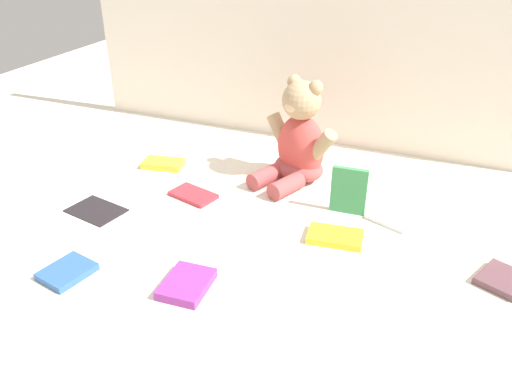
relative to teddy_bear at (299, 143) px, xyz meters
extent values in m
plane|color=silver|center=(-0.01, -0.19, -0.11)|extent=(3.20, 3.20, 0.00)
cube|color=silver|center=(-0.01, 0.30, 0.18)|extent=(1.63, 0.03, 0.57)
ellipsoid|color=#D84C47|center=(0.00, 0.01, -0.01)|extent=(0.17, 0.15, 0.19)
ellipsoid|color=#B24C4C|center=(0.00, 0.00, -0.07)|extent=(0.18, 0.17, 0.07)
sphere|color=tan|center=(0.00, 0.00, 0.12)|extent=(0.14, 0.14, 0.10)
ellipsoid|color=beige|center=(-0.01, -0.03, 0.11)|extent=(0.05, 0.05, 0.03)
sphere|color=tan|center=(-0.03, 0.03, 0.16)|extent=(0.05, 0.05, 0.04)
sphere|color=tan|center=(0.04, 0.00, 0.16)|extent=(0.05, 0.05, 0.04)
cylinder|color=tan|center=(-0.07, 0.03, 0.02)|extent=(0.09, 0.07, 0.10)
cylinder|color=tan|center=(0.07, -0.02, 0.02)|extent=(0.09, 0.07, 0.10)
cylinder|color=#B24C4C|center=(-0.07, -0.07, -0.08)|extent=(0.08, 0.11, 0.05)
cylinder|color=#B24C4C|center=(0.00, -0.10, -0.08)|extent=(0.08, 0.11, 0.05)
cube|color=yellow|center=(-0.39, -0.08, -0.10)|extent=(0.13, 0.09, 0.02)
cube|color=#C22D39|center=(-0.22, -0.21, -0.10)|extent=(0.14, 0.10, 0.01)
cube|color=#3B9356|center=(0.17, -0.13, -0.05)|extent=(0.09, 0.02, 0.12)
cube|color=brown|center=(0.54, -0.28, -0.10)|extent=(0.12, 0.12, 0.02)
cube|color=yellow|center=(0.18, -0.26, -0.10)|extent=(0.13, 0.09, 0.02)
cube|color=white|center=(0.28, -0.13, -0.10)|extent=(0.12, 0.10, 0.01)
cube|color=#315FA4|center=(-0.31, -0.60, -0.10)|extent=(0.10, 0.12, 0.02)
cube|color=purple|center=(-0.05, -0.55, -0.10)|extent=(0.09, 0.12, 0.02)
cube|color=black|center=(-0.41, -0.37, -0.10)|extent=(0.15, 0.12, 0.01)
camera|label=1|loc=(0.39, -1.25, 0.56)|focal=36.02mm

